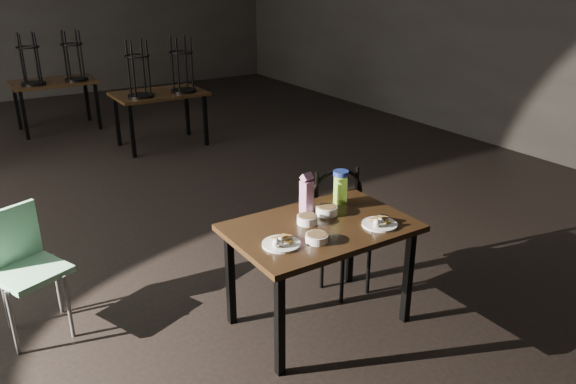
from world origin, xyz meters
TOP-DOWN VIEW (x-y plane):
  - main_table at (0.44, -2.86)m, footprint 1.20×0.80m
  - plate_left at (0.06, -2.96)m, footprint 0.24×0.24m
  - plate_right at (0.76, -3.07)m, footprint 0.23×0.23m
  - bowl_near at (0.38, -2.79)m, footprint 0.14×0.14m
  - bowl_far at (0.57, -2.74)m, footprint 0.15×0.15m
  - bowl_big at (0.27, -3.04)m, footprint 0.14×0.14m
  - juice_carton at (0.47, -2.64)m, footprint 0.08×0.08m
  - water_bottle at (0.77, -2.63)m, footprint 0.14×0.14m
  - spoon at (0.87, -2.99)m, footprint 0.06×0.22m
  - bentwood_chair at (0.86, -2.56)m, footprint 0.48×0.47m
  - school_chair at (-1.27, -1.87)m, footprint 0.53×0.53m
  - bg_table_right at (1.06, 1.73)m, footprint 1.20×0.80m
  - bg_table_far at (0.02, 3.38)m, footprint 1.20×0.80m

SIDE VIEW (x-z plane):
  - school_chair at x=-1.27m, z-range 0.09..0.97m
  - bentwood_chair at x=0.86m, z-range 0.09..1.03m
  - main_table at x=0.44m, z-range 0.30..1.05m
  - bg_table_right at x=1.06m, z-range 0.01..1.49m
  - bg_table_far at x=0.02m, z-range 0.01..1.49m
  - spoon at x=0.87m, z-range 0.75..0.76m
  - plate_right at x=0.76m, z-range 0.73..0.81m
  - plate_left at x=0.06m, z-range 0.73..0.81m
  - bowl_big at x=0.27m, z-range 0.75..0.80m
  - bowl_near at x=0.38m, z-range 0.75..0.81m
  - bowl_far at x=0.57m, z-range 0.75..0.81m
  - water_bottle at x=0.77m, z-range 0.75..1.00m
  - juice_carton at x=0.47m, z-range 0.74..1.03m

